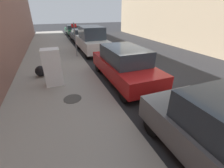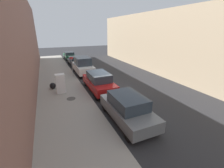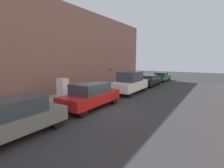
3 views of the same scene
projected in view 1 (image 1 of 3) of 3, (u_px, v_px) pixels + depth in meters
The scene contains 10 objects.
ground_plane at pixel (136, 78), 8.20m from camera, with size 80.00×80.00×0.00m, color #28282B.
sidewalk_slab at pixel (58, 90), 6.82m from camera, with size 4.09×44.00×0.16m, color #9E998E.
discarded_refrigerator at pixel (53, 67), 6.79m from camera, with size 0.78×0.64×1.68m.
manhole_cover at pixel (73, 99), 5.95m from camera, with size 0.70×0.70×0.02m, color #47443F.
street_sign_post at pixel (75, 38), 10.89m from camera, with size 0.36×0.07×2.40m.
trash_bag at pixel (41, 71), 7.91m from camera, with size 0.56×0.56×0.56m, color black.
parked_suv_red at pixel (124, 64), 7.46m from camera, with size 1.92×4.80×1.75m.
parked_van_white at pixel (92, 40), 12.66m from camera, with size 1.95×4.79×2.15m.
parked_sedan_dark at pixel (80, 35), 17.46m from camera, with size 1.87×4.38×1.39m.
parked_sedan_green at pixel (73, 30), 22.27m from camera, with size 1.78×4.71×1.38m.
Camera 1 is at (-4.00, -6.49, 3.33)m, focal length 24.00 mm.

